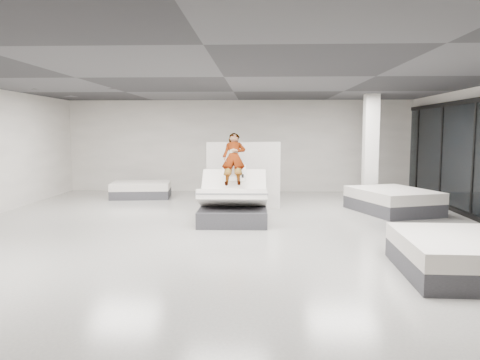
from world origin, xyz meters
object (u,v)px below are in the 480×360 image
at_px(flat_bed_right_far, 393,201).
at_px(divider_panel, 244,176).
at_px(hero_bed, 233,204).
at_px(person, 234,168).
at_px(flat_bed_left_far, 141,190).
at_px(remote, 243,176).
at_px(column, 370,149).
at_px(flat_bed_right_near, 456,256).

bearing_deg(flat_bed_right_far, divider_panel, 174.64).
relative_size(hero_bed, divider_panel, 1.04).
height_order(person, flat_bed_left_far, person).
xyz_separation_m(person, flat_bed_left_far, (-3.17, 3.55, -0.99)).
distance_m(person, flat_bed_right_far, 4.36).
relative_size(person, remote, 10.98).
xyz_separation_m(flat_bed_right_far, flat_bed_left_far, (-7.28, 2.47, -0.05)).
distance_m(divider_panel, column, 4.00).
xyz_separation_m(divider_panel, flat_bed_right_near, (3.34, -5.77, -0.63)).
distance_m(person, remote, 0.44).
bearing_deg(hero_bed, flat_bed_left_far, 129.38).
bearing_deg(flat_bed_left_far, divider_panel, -32.05).
distance_m(hero_bed, person, 0.89).
height_order(flat_bed_right_far, flat_bed_left_far, flat_bed_right_far).
bearing_deg(column, flat_bed_left_far, 173.64).
bearing_deg(divider_panel, hero_bed, -102.88).
relative_size(hero_bed, flat_bed_right_near, 0.97).
relative_size(remote, flat_bed_left_far, 0.07).
height_order(divider_panel, flat_bed_left_far, divider_panel).
xyz_separation_m(hero_bed, person, (-0.00, 0.32, 0.84)).
xyz_separation_m(person, flat_bed_right_near, (3.53, -4.32, -0.96)).
bearing_deg(flat_bed_left_far, remote, -48.94).
bearing_deg(flat_bed_right_far, person, -165.31).
xyz_separation_m(person, column, (3.90, 2.76, 0.36)).
distance_m(remote, divider_panel, 1.80).
bearing_deg(remote, divider_panel, 90.52).
height_order(flat_bed_right_far, flat_bed_right_near, flat_bed_right_far).
bearing_deg(flat_bed_right_far, column, 97.38).
bearing_deg(flat_bed_left_far, hero_bed, -50.62).
relative_size(remote, divider_panel, 0.07).
relative_size(person, flat_bed_left_far, 0.79).
xyz_separation_m(hero_bed, divider_panel, (0.18, 1.76, 0.50)).
bearing_deg(person, flat_bed_right_far, 13.99).
bearing_deg(column, flat_bed_right_far, -82.62).
height_order(person, remote, person).
height_order(divider_panel, flat_bed_right_far, divider_panel).
bearing_deg(column, divider_panel, -160.53).
relative_size(hero_bed, column, 0.65).
xyz_separation_m(person, flat_bed_right_far, (4.11, 1.08, -0.94)).
xyz_separation_m(person, divider_panel, (0.19, 1.45, -0.33)).
distance_m(remote, column, 4.84).
distance_m(divider_panel, flat_bed_right_near, 6.69).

